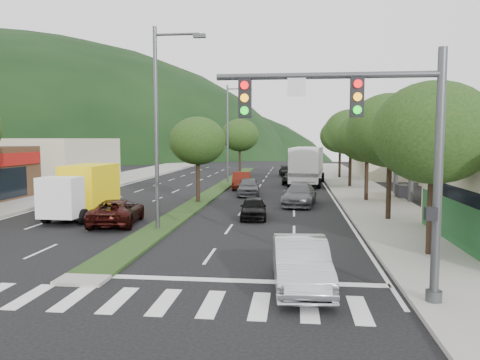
# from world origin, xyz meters

# --- Properties ---
(ground) EXTENTS (160.00, 160.00, 0.00)m
(ground) POSITION_xyz_m (0.00, 0.00, 0.00)
(ground) COLOR black
(ground) RESTS_ON ground
(sidewalk_right) EXTENTS (5.00, 90.00, 0.15)m
(sidewalk_right) POSITION_xyz_m (12.50, 25.00, 0.07)
(sidewalk_right) COLOR gray
(sidewalk_right) RESTS_ON ground
(sidewalk_left) EXTENTS (6.00, 90.00, 0.15)m
(sidewalk_left) POSITION_xyz_m (-13.00, 25.00, 0.07)
(sidewalk_left) COLOR gray
(sidewalk_left) RESTS_ON ground
(median) EXTENTS (1.60, 56.00, 0.12)m
(median) POSITION_xyz_m (0.00, 28.00, 0.06)
(median) COLOR #183212
(median) RESTS_ON ground
(crosswalk) EXTENTS (19.00, 2.20, 0.01)m
(crosswalk) POSITION_xyz_m (0.00, -2.00, 0.01)
(crosswalk) COLOR silver
(crosswalk) RESTS_ON ground
(traffic_signal) EXTENTS (6.12, 0.40, 7.00)m
(traffic_signal) POSITION_xyz_m (9.03, -1.54, 4.65)
(traffic_signal) COLOR #47494C
(traffic_signal) RESTS_ON ground
(gas_canopy) EXTENTS (12.20, 8.20, 5.25)m
(gas_canopy) POSITION_xyz_m (19.00, 22.00, 4.65)
(gas_canopy) COLOR silver
(gas_canopy) RESTS_ON ground
(bldg_left_far) EXTENTS (9.00, 14.00, 4.60)m
(bldg_left_far) POSITION_xyz_m (-19.00, 34.00, 2.30)
(bldg_left_far) COLOR beige
(bldg_left_far) RESTS_ON ground
(bldg_right_far) EXTENTS (10.00, 16.00, 5.20)m
(bldg_right_far) POSITION_xyz_m (19.50, 44.00, 2.60)
(bldg_right_far) COLOR beige
(bldg_right_far) RESTS_ON ground
(tree_r_a) EXTENTS (4.60, 4.60, 6.63)m
(tree_r_a) POSITION_xyz_m (12.00, 4.00, 4.82)
(tree_r_a) COLOR black
(tree_r_a) RESTS_ON sidewalk_right
(tree_r_b) EXTENTS (4.80, 4.80, 6.94)m
(tree_r_b) POSITION_xyz_m (12.00, 12.00, 5.04)
(tree_r_b) COLOR black
(tree_r_b) RESTS_ON sidewalk_right
(tree_r_c) EXTENTS (4.40, 4.40, 6.48)m
(tree_r_c) POSITION_xyz_m (12.00, 20.00, 4.75)
(tree_r_c) COLOR black
(tree_r_c) RESTS_ON sidewalk_right
(tree_r_d) EXTENTS (5.00, 5.00, 7.17)m
(tree_r_d) POSITION_xyz_m (12.00, 30.00, 5.18)
(tree_r_d) COLOR black
(tree_r_d) RESTS_ON sidewalk_right
(tree_r_e) EXTENTS (4.60, 4.60, 6.71)m
(tree_r_e) POSITION_xyz_m (12.00, 40.00, 4.89)
(tree_r_e) COLOR black
(tree_r_e) RESTS_ON sidewalk_right
(tree_med_near) EXTENTS (4.00, 4.00, 6.02)m
(tree_med_near) POSITION_xyz_m (0.00, 18.00, 4.43)
(tree_med_near) COLOR black
(tree_med_near) RESTS_ON median
(tree_med_far) EXTENTS (4.80, 4.80, 6.94)m
(tree_med_far) POSITION_xyz_m (0.00, 44.00, 5.01)
(tree_med_far) COLOR black
(tree_med_far) RESTS_ON median
(streetlight_near) EXTENTS (2.60, 0.25, 10.00)m
(streetlight_near) POSITION_xyz_m (0.21, 8.00, 5.58)
(streetlight_near) COLOR #47494C
(streetlight_near) RESTS_ON ground
(streetlight_mid) EXTENTS (2.60, 0.25, 10.00)m
(streetlight_mid) POSITION_xyz_m (0.21, 33.00, 5.58)
(streetlight_mid) COLOR #47494C
(streetlight_mid) RESTS_ON ground
(sedan_silver) EXTENTS (1.95, 4.75, 1.53)m
(sedan_silver) POSITION_xyz_m (7.00, -0.28, 0.77)
(sedan_silver) COLOR #B4B7BC
(sedan_silver) RESTS_ON ground
(suv_maroon) EXTENTS (2.90, 5.17, 1.36)m
(suv_maroon) POSITION_xyz_m (-2.66, 9.43, 0.68)
(suv_maroon) COLOR black
(suv_maroon) RESTS_ON ground
(car_queue_a) EXTENTS (1.72, 3.75, 1.25)m
(car_queue_a) POSITION_xyz_m (4.46, 12.08, 0.62)
(car_queue_a) COLOR black
(car_queue_a) RESTS_ON ground
(car_queue_b) EXTENTS (2.68, 5.30, 1.47)m
(car_queue_b) POSITION_xyz_m (7.17, 17.73, 0.74)
(car_queue_b) COLOR #515256
(car_queue_b) RESTS_ON ground
(car_queue_c) EXTENTS (2.04, 4.81, 1.54)m
(car_queue_c) POSITION_xyz_m (2.04, 27.73, 0.77)
(car_queue_c) COLOR #52160D
(car_queue_c) RESTS_ON ground
(car_queue_d) EXTENTS (2.39, 4.66, 1.26)m
(car_queue_d) POSITION_xyz_m (6.76, 32.73, 0.63)
(car_queue_d) COLOR black
(car_queue_d) RESTS_ON ground
(car_queue_e) EXTENTS (1.99, 4.38, 1.46)m
(car_queue_e) POSITION_xyz_m (3.15, 22.73, 0.73)
(car_queue_e) COLOR #525257
(car_queue_e) RESTS_ON ground
(car_queue_f) EXTENTS (2.24, 4.54, 1.27)m
(car_queue_f) POSITION_xyz_m (5.98, 42.72, 0.63)
(car_queue_f) COLOR black
(car_queue_f) RESTS_ON ground
(box_truck) EXTENTS (2.57, 6.22, 3.03)m
(box_truck) POSITION_xyz_m (-5.45, 11.53, 1.44)
(box_truck) COLOR white
(box_truck) RESTS_ON ground
(motorhome) EXTENTS (3.92, 9.91, 3.71)m
(motorhome) POSITION_xyz_m (8.09, 32.52, 1.98)
(motorhome) COLOR silver
(motorhome) RESTS_ON ground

